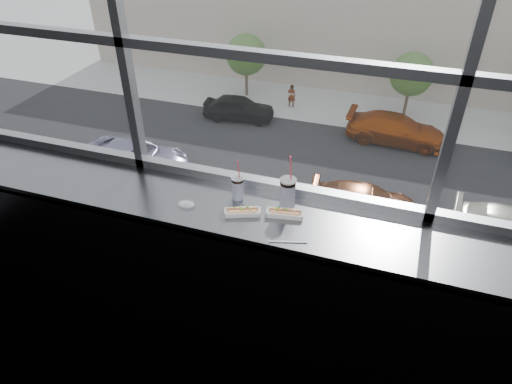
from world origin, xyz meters
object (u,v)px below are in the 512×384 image
(car_far_a, at_px, (239,104))
(tree_center, at_px, (412,74))
(car_near_a, at_px, (134,153))
(soda_cup_right, at_px, (288,191))
(pedestrian_c, at_px, (454,113))
(car_far_b, at_px, (397,125))
(car_near_c, at_px, (366,197))
(loose_straw, at_px, (288,242))
(pedestrian_a, at_px, (292,94))
(tree_left, at_px, (246,55))
(hotdog_tray_left, at_px, (243,211))
(hotdog_tray_right, at_px, (285,213))
(wrapper, at_px, (186,204))
(soda_cup_left, at_px, (238,187))

(car_far_a, distance_m, tree_center, 11.49)
(car_far_a, relative_size, car_near_a, 0.95)
(soda_cup_right, bearing_deg, pedestrian_c, 81.32)
(car_far_b, xyz_separation_m, car_near_c, (-0.85, -8.00, -0.14))
(loose_straw, xyz_separation_m, pedestrian_a, (-6.73, 27.58, -11.09))
(soda_cup_right, relative_size, tree_center, 0.09)
(soda_cup_right, xyz_separation_m, tree_left, (-10.33, 28.16, -9.11))
(hotdog_tray_left, xyz_separation_m, car_near_c, (0.18, 16.33, -11.04))
(hotdog_tray_left, bearing_deg, pedestrian_a, 81.75)
(hotdog_tray_right, distance_m, tree_center, 29.71)
(soda_cup_right, xyz_separation_m, loose_straw, (0.10, -0.34, -0.11))
(pedestrian_c, bearing_deg, pedestrian_a, -89.17)
(car_near_c, bearing_deg, pedestrian_c, -25.80)
(hotdog_tray_right, height_order, tree_left, hotdog_tray_right)
(pedestrian_a, relative_size, tree_center, 0.44)
(wrapper, xyz_separation_m, car_near_c, (0.56, 16.36, -11.03))
(hotdog_tray_left, bearing_deg, car_near_a, 105.90)
(hotdog_tray_right, relative_size, soda_cup_right, 0.61)
(hotdog_tray_left, relative_size, loose_straw, 1.04)
(hotdog_tray_left, relative_size, car_far_a, 0.04)
(soda_cup_left, distance_m, car_near_a, 23.12)
(hotdog_tray_left, height_order, car_near_c, hotdog_tray_left)
(loose_straw, bearing_deg, car_far_a, 95.63)
(soda_cup_left, bearing_deg, soda_cup_right, 2.69)
(loose_straw, relative_size, tree_left, 0.05)
(soda_cup_left, bearing_deg, car_far_a, 110.73)
(pedestrian_a, xyz_separation_m, tree_left, (-3.70, 0.91, 2.08))
(soda_cup_right, bearing_deg, wrapper, -161.89)
(soda_cup_left, relative_size, pedestrian_c, 0.14)
(hotdog_tray_left, relative_size, tree_center, 0.05)
(car_far_a, height_order, pedestrian_a, car_far_a)
(pedestrian_c, relative_size, tree_center, 0.48)
(car_near_c, xyz_separation_m, car_far_a, (-9.42, 8.00, 0.06))
(hotdog_tray_right, distance_m, loose_straw, 0.25)
(car_near_c, height_order, pedestrian_c, pedestrian_c)
(soda_cup_left, height_order, tree_center, soda_cup_left)
(car_near_c, bearing_deg, soda_cup_left, 173.89)
(loose_straw, distance_m, car_near_a, 23.54)
(hotdog_tray_left, distance_m, tree_left, 31.40)
(tree_left, bearing_deg, pedestrian_a, -13.83)
(car_near_a, height_order, pedestrian_a, car_near_a)
(soda_cup_left, bearing_deg, tree_left, 109.55)
(pedestrian_c, xyz_separation_m, pedestrian_a, (-10.81, -0.16, -0.08))
(hotdog_tray_right, height_order, car_far_b, hotdog_tray_right)
(car_near_a, bearing_deg, loose_straw, -144.65)
(soda_cup_left, distance_m, car_far_b, 26.57)
(hotdog_tray_left, xyz_separation_m, loose_straw, (0.34, -0.17, -0.02))
(tree_left, height_order, tree_center, tree_left)
(pedestrian_a, height_order, tree_left, tree_left)
(tree_center, bearing_deg, pedestrian_c, -13.84)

